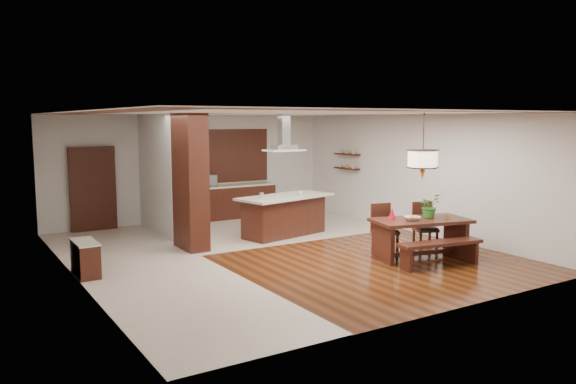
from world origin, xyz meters
TOP-DOWN VIEW (x-y plane):
  - room_shell at (0.00, 0.00)m, footprint 9.00×9.04m
  - tile_hallway at (-2.75, 0.00)m, footprint 2.50×9.00m
  - tile_kitchen at (1.25, 2.50)m, footprint 5.50×4.00m
  - soffit_band at (0.00, 0.00)m, footprint 8.00×9.00m
  - partition_pier at (-1.40, 1.20)m, footprint 0.45×1.00m
  - partition_stub at (-1.40, 3.30)m, footprint 0.18×2.40m
  - hallway_console at (-3.81, 0.20)m, footprint 0.37×0.88m
  - hallway_doorway at (-2.70, 4.40)m, footprint 1.10×0.20m
  - rear_counter at (1.00, 4.20)m, footprint 2.60×0.62m
  - kitchen_window at (1.00, 4.46)m, footprint 2.60×0.08m
  - shelf_lower at (3.87, 2.60)m, footprint 0.26×0.90m
  - shelf_upper at (3.87, 2.60)m, footprint 0.26×0.90m
  - dining_table at (2.18, -2.00)m, footprint 2.09×1.38m
  - dining_bench at (2.02, -2.67)m, footprint 1.76×0.64m
  - dining_chair_left at (1.85, -1.32)m, footprint 0.54×0.54m
  - dining_chair_right at (2.78, -1.54)m, footprint 0.58×0.58m
  - pendant_lantern at (2.18, -2.00)m, footprint 0.64×0.64m
  - foliage_plant at (2.41, -1.99)m, footprint 0.51×0.46m
  - fruit_bowl at (1.93, -2.01)m, footprint 0.40×0.40m
  - napkin_cone at (1.65, -1.74)m, footprint 0.18×0.18m
  - gold_ornament at (2.66, -2.26)m, footprint 0.07×0.07m
  - kitchen_island at (1.01, 1.32)m, footprint 2.53×1.51m
  - range_hood at (1.01, 1.32)m, footprint 0.90×0.55m
  - island_cup at (1.39, 1.20)m, footprint 0.15×0.15m
  - microwave at (0.23, 4.18)m, footprint 0.64×0.48m

SIDE VIEW (x-z plane):
  - tile_hallway at x=-2.75m, z-range 0.00..0.01m
  - tile_kitchen at x=1.25m, z-range 0.00..0.01m
  - dining_bench at x=2.02m, z-range 0.00..0.49m
  - hallway_console at x=-3.81m, z-range 0.00..0.63m
  - rear_counter at x=1.00m, z-range 0.00..0.95m
  - kitchen_island at x=1.01m, z-range 0.01..0.99m
  - dining_chair_right at x=2.78m, z-range 0.00..1.02m
  - dining_chair_left at x=1.85m, z-range 0.00..1.03m
  - dining_table at x=2.18m, z-range 0.19..0.99m
  - fruit_bowl at x=1.93m, z-range 0.80..0.87m
  - gold_ornament at x=2.66m, z-range 0.80..0.89m
  - napkin_cone at x=1.65m, z-range 0.80..1.04m
  - island_cup at x=1.39m, z-range 0.97..1.07m
  - foliage_plant at x=2.41m, z-range 0.80..1.29m
  - hallway_doorway at x=-2.70m, z-range 0.00..2.10m
  - microwave at x=0.23m, z-range 0.95..1.27m
  - shelf_lower at x=3.87m, z-range 1.38..1.42m
  - partition_pier at x=-1.40m, z-range 0.00..2.90m
  - partition_stub at x=-1.40m, z-range 0.00..2.90m
  - kitchen_window at x=1.00m, z-range 1.00..2.50m
  - shelf_upper at x=3.87m, z-range 1.78..1.82m
  - room_shell at x=0.00m, z-range 0.60..3.52m
  - pendant_lantern at x=2.18m, z-range 1.59..2.90m
  - range_hood at x=1.01m, z-range 2.03..2.90m
  - soffit_band at x=0.00m, z-range 2.88..2.89m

